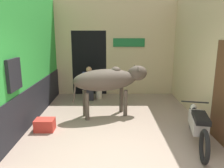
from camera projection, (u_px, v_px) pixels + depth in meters
ground_plane at (120, 167)px, 3.70m from camera, size 30.00×30.00×0.00m
wall_left_shopfront at (30, 57)px, 5.55m from camera, size 0.25×4.62×3.36m
wall_back_with_doorway at (104, 54)px, 8.15m from camera, size 4.26×0.93×3.36m
wall_right_with_door at (204, 56)px, 5.53m from camera, size 0.22×4.62×3.36m
cow at (110, 80)px, 5.84m from camera, size 2.12×1.08×1.38m
motorcycle_near at (198, 124)px, 4.41m from camera, size 0.66×2.00×0.73m
shopkeeper_seated at (89, 83)px, 7.38m from camera, size 0.42×0.33×1.13m
plastic_stool at (99, 93)px, 7.52m from camera, size 0.31×0.31×0.40m
crate at (45, 125)px, 5.07m from camera, size 0.44×0.32×0.28m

